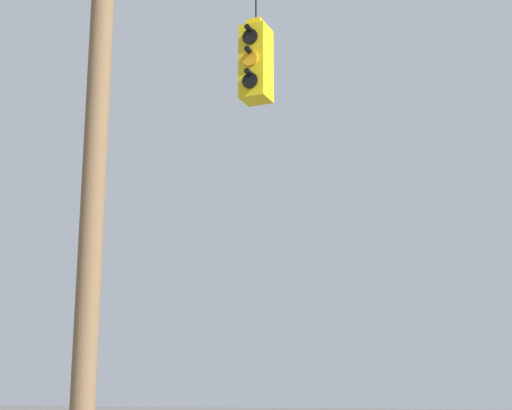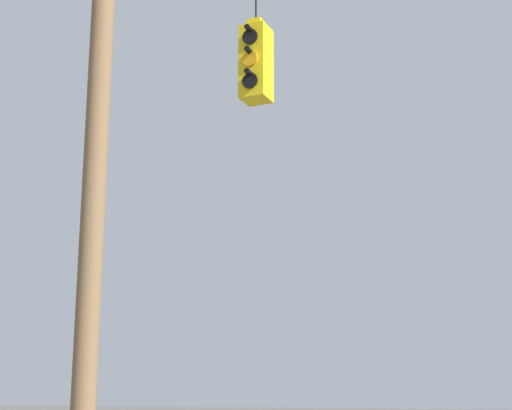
# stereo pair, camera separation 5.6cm
# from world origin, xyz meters

# --- Properties ---
(utility_pole_left) EXTENTS (0.32, 0.32, 9.22)m
(utility_pole_left) POSITION_xyz_m (-5.14, -0.07, 4.59)
(utility_pole_left) COLOR brown
(utility_pole_left) RESTS_ON ground_plane
(traffic_light_near_left_pole) EXTENTS (0.34, 0.46, 2.95)m
(traffic_light_near_left_pole) POSITION_xyz_m (-2.78, -0.08, 6.11)
(traffic_light_near_left_pole) COLOR yellow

